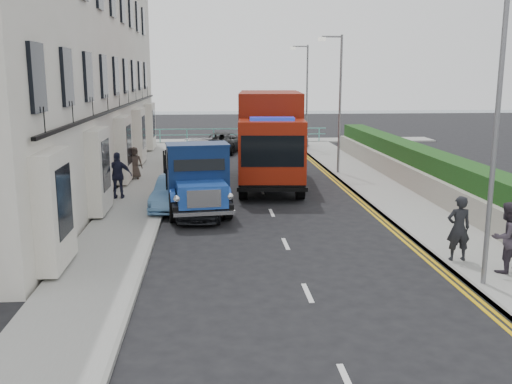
# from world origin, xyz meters

# --- Properties ---
(ground) EXTENTS (120.00, 120.00, 0.00)m
(ground) POSITION_xyz_m (0.00, 0.00, 0.00)
(ground) COLOR black
(ground) RESTS_ON ground
(pavement_west) EXTENTS (2.40, 38.00, 0.12)m
(pavement_west) POSITION_xyz_m (-5.20, 9.00, 0.06)
(pavement_west) COLOR gray
(pavement_west) RESTS_ON ground
(pavement_east) EXTENTS (2.60, 38.00, 0.12)m
(pavement_east) POSITION_xyz_m (5.30, 9.00, 0.06)
(pavement_east) COLOR gray
(pavement_east) RESTS_ON ground
(promenade) EXTENTS (30.00, 2.50, 0.12)m
(promenade) POSITION_xyz_m (0.00, 29.00, 0.06)
(promenade) COLOR gray
(promenade) RESTS_ON ground
(sea_plane) EXTENTS (120.00, 120.00, 0.00)m
(sea_plane) POSITION_xyz_m (0.00, 60.00, 0.00)
(sea_plane) COLOR slate
(sea_plane) RESTS_ON ground
(terrace_west) EXTENTS (6.31, 30.20, 14.25)m
(terrace_west) POSITION_xyz_m (-9.47, 13.00, 7.17)
(terrace_west) COLOR silver
(terrace_west) RESTS_ON ground
(garden_east) EXTENTS (1.45, 28.00, 1.75)m
(garden_east) POSITION_xyz_m (7.21, 9.00, 0.90)
(garden_east) COLOR #B2AD9E
(garden_east) RESTS_ON ground
(seafront_railing) EXTENTS (13.00, 0.08, 1.11)m
(seafront_railing) POSITION_xyz_m (0.00, 28.20, 0.58)
(seafront_railing) COLOR #59B2A5
(seafront_railing) RESTS_ON ground
(lamp_near) EXTENTS (1.23, 0.18, 7.00)m
(lamp_near) POSITION_xyz_m (4.18, -2.00, 4.00)
(lamp_near) COLOR slate
(lamp_near) RESTS_ON ground
(lamp_mid) EXTENTS (1.23, 0.18, 7.00)m
(lamp_mid) POSITION_xyz_m (4.18, 14.00, 4.00)
(lamp_mid) COLOR slate
(lamp_mid) RESTS_ON ground
(lamp_far) EXTENTS (1.23, 0.18, 7.00)m
(lamp_far) POSITION_xyz_m (4.18, 24.00, 4.00)
(lamp_far) COLOR slate
(lamp_far) RESTS_ON ground
(bedford_lorry) EXTENTS (2.78, 5.72, 2.61)m
(bedford_lorry) POSITION_xyz_m (-2.74, 5.99, 1.20)
(bedford_lorry) COLOR black
(bedford_lorry) RESTS_ON ground
(red_lorry) EXTENTS (3.41, 8.35, 4.27)m
(red_lorry) POSITION_xyz_m (0.52, 11.68, 2.27)
(red_lorry) COLOR black
(red_lorry) RESTS_ON ground
(parked_car_front) EXTENTS (1.86, 3.98, 1.32)m
(parked_car_front) POSITION_xyz_m (-2.60, 5.73, 0.66)
(parked_car_front) COLOR black
(parked_car_front) RESTS_ON ground
(parked_car_mid) EXTENTS (1.84, 3.97, 1.26)m
(parked_car_mid) POSITION_xyz_m (-3.60, 7.00, 0.63)
(parked_car_mid) COLOR #517EAF
(parked_car_mid) RESTS_ON ground
(parked_car_rear) EXTENTS (1.96, 4.80, 1.39)m
(parked_car_rear) POSITION_xyz_m (-2.96, 17.39, 0.70)
(parked_car_rear) COLOR #9E9EA2
(parked_car_rear) RESTS_ON ground
(seafront_car_left) EXTENTS (3.53, 5.23, 1.33)m
(seafront_car_left) POSITION_xyz_m (-1.37, 23.39, 0.66)
(seafront_car_left) COLOR black
(seafront_car_left) RESTS_ON ground
(seafront_car_right) EXTENTS (2.74, 4.77, 1.53)m
(seafront_car_right) POSITION_xyz_m (3.50, 24.08, 0.76)
(seafront_car_right) COLOR silver
(seafront_car_right) RESTS_ON ground
(pedestrian_east_near) EXTENTS (0.66, 0.44, 1.79)m
(pedestrian_east_near) POSITION_xyz_m (4.40, -0.23, 1.01)
(pedestrian_east_near) COLOR black
(pedestrian_east_near) RESTS_ON pavement_east
(pedestrian_east_far) EXTENTS (1.06, 0.94, 1.83)m
(pedestrian_east_far) POSITION_xyz_m (5.20, -1.25, 1.04)
(pedestrian_east_far) COLOR #39313D
(pedestrian_east_far) RESTS_ON pavement_east
(pedestrian_west_near) EXTENTS (1.12, 0.49, 1.89)m
(pedestrian_west_near) POSITION_xyz_m (-6.00, 8.53, 1.06)
(pedestrian_west_near) COLOR #1C1D32
(pedestrian_west_near) RESTS_ON pavement_west
(pedestrian_west_far) EXTENTS (0.83, 0.62, 1.55)m
(pedestrian_west_far) POSITION_xyz_m (-5.92, 12.96, 0.89)
(pedestrian_west_far) COLOR #3B312B
(pedestrian_west_far) RESTS_ON pavement_west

